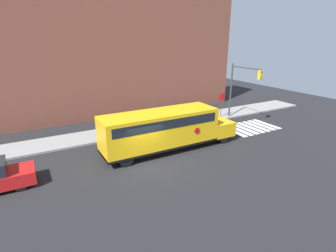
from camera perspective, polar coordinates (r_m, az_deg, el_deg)
The scene contains 7 objects.
ground_plane at distance 17.42m, azimuth -4.47°, elevation -8.14°, with size 60.00×60.00×0.00m, color black.
sidewalk_strip at distance 22.99m, azimuth -11.31°, elevation -1.42°, with size 44.00×3.00×0.15m.
building_backdrop at distance 27.98m, azimuth -16.43°, elevation 14.11°, with size 32.00×4.00×11.91m.
crosswalk_stripes at distance 25.24m, azimuth 17.49°, elevation -0.29°, with size 4.70×3.20×0.01m.
school_bus at distance 18.76m, azimuth -0.75°, elevation -0.48°, with size 10.31×2.57×2.92m.
stop_sign at distance 26.77m, azimuth 11.60°, elevation 5.22°, with size 0.75×0.10×2.65m.
traffic_light at distance 26.16m, azimuth 15.43°, elevation 8.81°, with size 0.28×3.73×5.46m.
Camera 1 is at (-6.37, -14.18, 7.85)m, focal length 28.00 mm.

